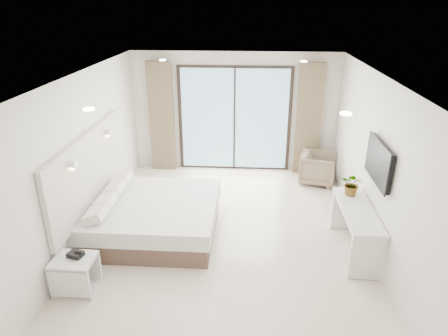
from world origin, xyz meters
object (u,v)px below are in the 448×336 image
(bed, at_px, (153,217))
(nightstand, at_px, (76,274))
(armchair, at_px, (318,167))
(console_desk, at_px, (356,221))

(bed, height_order, nightstand, bed)
(bed, xyz_separation_m, armchair, (3.10, 2.27, 0.06))
(bed, bearing_deg, nightstand, -115.12)
(bed, relative_size, armchair, 2.88)
(bed, relative_size, console_desk, 1.38)
(nightstand, height_order, armchair, armchair)
(armchair, bearing_deg, console_desk, -162.98)
(nightstand, relative_size, armchair, 0.76)
(armchair, bearing_deg, nightstand, 147.74)
(console_desk, height_order, armchair, console_desk)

